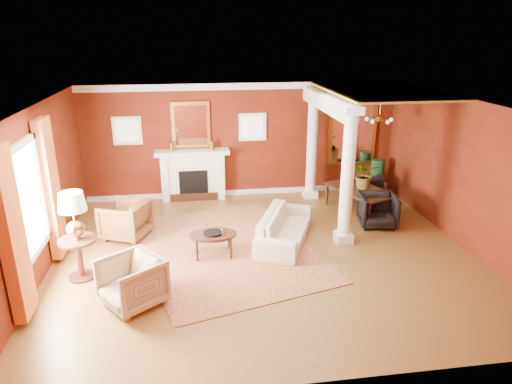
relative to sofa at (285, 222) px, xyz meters
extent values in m
plane|color=brown|center=(-0.51, -0.52, -0.41)|extent=(8.00, 8.00, 0.00)
cube|color=maroon|center=(-0.51, 2.98, 1.04)|extent=(8.00, 0.04, 2.90)
cube|color=maroon|center=(-0.51, -4.02, 1.04)|extent=(8.00, 0.04, 2.90)
cube|color=maroon|center=(-4.51, -0.52, 1.04)|extent=(0.04, 7.00, 2.90)
cube|color=maroon|center=(3.49, -0.52, 1.04)|extent=(0.04, 7.00, 2.90)
cube|color=silver|center=(-0.51, -0.52, 2.49)|extent=(8.00, 7.00, 0.04)
cube|color=white|center=(-1.81, 2.81, 0.19)|extent=(1.60, 0.34, 1.20)
cube|color=black|center=(-1.81, 2.64, 0.04)|extent=(0.72, 0.03, 0.70)
cube|color=#33150E|center=(-1.81, 2.64, -0.31)|extent=(1.20, 0.05, 0.20)
cube|color=white|center=(-1.81, 2.77, 0.83)|extent=(1.85, 0.42, 0.10)
cube|color=white|center=(-2.51, 2.78, 0.19)|extent=(0.16, 0.40, 1.20)
cube|color=white|center=(-1.11, 2.78, 0.19)|extent=(0.16, 0.40, 1.20)
cube|color=gold|center=(-1.81, 2.94, 1.49)|extent=(0.95, 0.06, 1.15)
cube|color=white|center=(-1.81, 2.91, 1.49)|extent=(0.78, 0.02, 0.98)
cube|color=white|center=(-3.36, 2.95, 1.39)|extent=(0.70, 0.06, 0.70)
cube|color=white|center=(-3.36, 2.92, 1.39)|extent=(0.54, 0.02, 0.54)
cube|color=white|center=(-0.26, 2.95, 1.39)|extent=(0.70, 0.06, 0.70)
cube|color=white|center=(-0.26, 2.92, 1.39)|extent=(0.54, 0.02, 0.54)
cube|color=white|center=(-4.50, -1.12, 1.14)|extent=(0.03, 1.30, 1.70)
cube|color=white|center=(-4.46, -1.82, 1.14)|extent=(0.08, 0.10, 1.90)
cube|color=white|center=(-4.46, -0.42, 1.14)|extent=(0.08, 0.10, 1.90)
cube|color=#B9561F|center=(-4.39, -2.12, 0.99)|extent=(0.18, 0.55, 2.60)
cube|color=#B9561F|center=(-4.39, -0.12, 0.99)|extent=(0.18, 0.55, 2.60)
cube|color=white|center=(1.19, -0.22, -0.31)|extent=(0.34, 0.34, 0.20)
cylinder|color=white|center=(1.19, -0.22, 1.04)|extent=(0.26, 0.26, 2.50)
cube|color=white|center=(1.19, -0.22, 2.31)|extent=(0.36, 0.36, 0.16)
cube|color=white|center=(1.19, 2.48, -0.31)|extent=(0.34, 0.34, 0.20)
cylinder|color=white|center=(1.19, 2.48, 1.04)|extent=(0.26, 0.26, 2.50)
cube|color=white|center=(1.19, 2.48, 2.31)|extent=(0.36, 0.36, 0.16)
cube|color=white|center=(1.19, 1.38, 2.21)|extent=(0.30, 3.20, 0.32)
cube|color=gold|center=(2.34, 1.23, 2.46)|extent=(2.30, 3.40, 0.04)
cube|color=gold|center=(2.39, 2.94, 1.14)|extent=(1.30, 0.06, 1.70)
cube|color=white|center=(2.39, 2.91, 1.14)|extent=(1.10, 0.02, 1.50)
cylinder|color=#A66C34|center=(2.39, 1.28, 2.16)|extent=(0.02, 0.02, 0.65)
sphere|color=#A66C34|center=(2.39, 1.28, 1.84)|extent=(0.20, 0.20, 0.20)
sphere|color=beige|center=(2.67, 1.28, 1.81)|extent=(0.09, 0.09, 0.09)
sphere|color=beige|center=(2.47, 1.55, 1.81)|extent=(0.09, 0.09, 0.09)
sphere|color=beige|center=(2.16, 1.45, 1.81)|extent=(0.09, 0.09, 0.09)
sphere|color=beige|center=(2.16, 1.12, 1.81)|extent=(0.09, 0.09, 0.09)
sphere|color=beige|center=(2.47, 1.02, 1.81)|extent=(0.09, 0.09, 0.09)
cube|color=white|center=(-0.51, 2.94, 2.41)|extent=(8.00, 0.08, 0.16)
cube|color=white|center=(-0.51, 2.94, -0.35)|extent=(8.00, 0.08, 0.12)
cube|color=maroon|center=(-1.24, -0.23, -0.40)|extent=(4.14, 4.88, 0.02)
imported|color=beige|center=(0.00, 0.00, 0.00)|extent=(1.40, 2.18, 0.82)
imported|color=black|center=(-3.26, 0.66, 0.03)|extent=(1.06, 1.09, 0.87)
imported|color=tan|center=(-2.85, -1.92, 0.03)|extent=(1.15, 1.16, 0.88)
cylinder|color=#33150E|center=(-1.49, -0.44, 0.03)|extent=(0.91, 0.91, 0.05)
cylinder|color=#33150E|center=(-1.81, -0.64, -0.21)|extent=(0.05, 0.05, 0.41)
cylinder|color=#33150E|center=(-1.17, -0.64, -0.21)|extent=(0.05, 0.05, 0.41)
cylinder|color=#33150E|center=(-1.81, -0.24, -0.21)|extent=(0.05, 0.05, 0.41)
cylinder|color=#33150E|center=(-1.17, -0.24, -0.21)|extent=(0.05, 0.05, 0.41)
imported|color=#33150E|center=(-1.48, -0.41, 0.17)|extent=(0.17, 0.02, 0.24)
cylinder|color=#33150E|center=(-3.84, -0.94, -0.39)|extent=(0.47, 0.47, 0.04)
cylinder|color=#33150E|center=(-3.84, -0.94, -0.05)|extent=(0.10, 0.10, 0.72)
cylinder|color=#33150E|center=(-3.84, -0.94, 0.31)|extent=(0.64, 0.64, 0.04)
sphere|color=#A66C34|center=(-3.84, -0.94, 0.52)|extent=(0.30, 0.30, 0.30)
cylinder|color=#A66C34|center=(-3.84, -0.94, 0.74)|extent=(0.03, 0.03, 0.32)
cone|color=beige|center=(-3.84, -0.94, 1.02)|extent=(0.47, 0.47, 0.32)
imported|color=#33150E|center=(2.10, 1.30, 0.06)|extent=(1.14, 1.78, 0.93)
imported|color=black|center=(2.19, 0.46, -0.01)|extent=(0.89, 0.85, 0.80)
imported|color=black|center=(2.62, 2.28, -0.07)|extent=(0.71, 0.68, 0.69)
sphere|color=#133C1D|center=(2.99, 2.48, -0.22)|extent=(0.40, 0.40, 0.40)
cylinder|color=#133C1D|center=(2.99, 2.48, 0.06)|extent=(0.36, 0.36, 0.94)
imported|color=#26591E|center=(2.18, 1.36, 0.78)|extent=(0.60, 0.67, 0.52)
camera|label=1|loc=(-1.82, -8.40, 3.73)|focal=32.00mm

